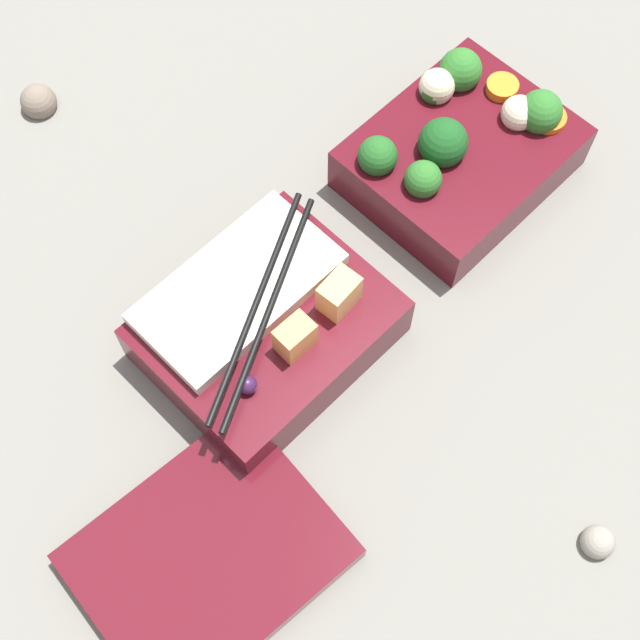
# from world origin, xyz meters

# --- Properties ---
(ground_plane) EXTENTS (3.00, 3.00, 0.00)m
(ground_plane) POSITION_xyz_m (0.00, 0.00, 0.00)
(ground_plane) COLOR slate
(bento_tray_vegetable) EXTENTS (0.17, 0.14, 0.08)m
(bento_tray_vegetable) POSITION_xyz_m (-0.12, 0.00, 0.03)
(bento_tray_vegetable) COLOR #510F19
(bento_tray_vegetable) RESTS_ON ground_plane
(bento_tray_rice) EXTENTS (0.18, 0.14, 0.08)m
(bento_tray_rice) POSITION_xyz_m (0.10, 0.00, 0.03)
(bento_tray_rice) COLOR #510F19
(bento_tray_rice) RESTS_ON ground_plane
(bento_lid) EXTENTS (0.18, 0.15, 0.02)m
(bento_lid) POSITION_xyz_m (0.25, 0.10, 0.01)
(bento_lid) COLOR #510F19
(bento_lid) RESTS_ON ground_plane
(pebble_0) EXTENTS (0.03, 0.03, 0.03)m
(pebble_0) POSITION_xyz_m (0.09, -0.31, 0.01)
(pebble_0) COLOR #7A6B5B
(pebble_0) RESTS_ON ground_plane
(pebble_1) EXTENTS (0.02, 0.02, 0.02)m
(pebble_1) POSITION_xyz_m (0.05, 0.29, 0.01)
(pebble_1) COLOR gray
(pebble_1) RESTS_ON ground_plane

